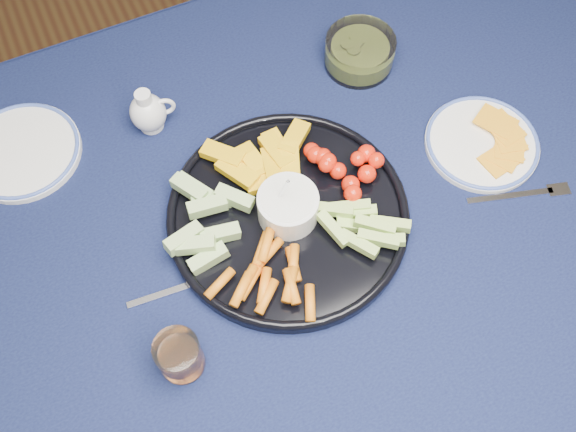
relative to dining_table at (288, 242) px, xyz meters
name	(u,v)px	position (x,y,z in m)	size (l,w,h in m)	color
dining_table	(288,242)	(0.00, 0.00, 0.00)	(1.67, 1.07, 0.75)	#4B2819
crudite_platter	(286,213)	(0.00, 0.00, 0.11)	(0.40, 0.40, 0.13)	black
creamer_pitcher	(149,112)	(-0.14, 0.27, 0.13)	(0.08, 0.06, 0.09)	white
pickle_bowl	(359,53)	(0.26, 0.25, 0.11)	(0.13, 0.13, 0.06)	white
cheese_plate	(482,142)	(0.37, -0.01, 0.10)	(0.20, 0.20, 0.02)	white
juice_tumbler	(180,357)	(-0.24, -0.15, 0.12)	(0.07, 0.07, 0.08)	white
fork_left	(191,285)	(-0.19, -0.04, 0.09)	(0.17, 0.03, 0.00)	silver
fork_right	(527,194)	(0.39, -0.13, 0.09)	(0.17, 0.07, 0.00)	silver
side_plate_extra	(22,151)	(-0.36, 0.31, 0.10)	(0.20, 0.20, 0.02)	white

